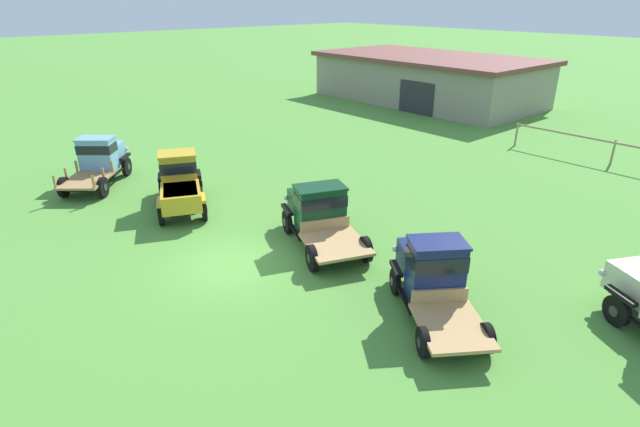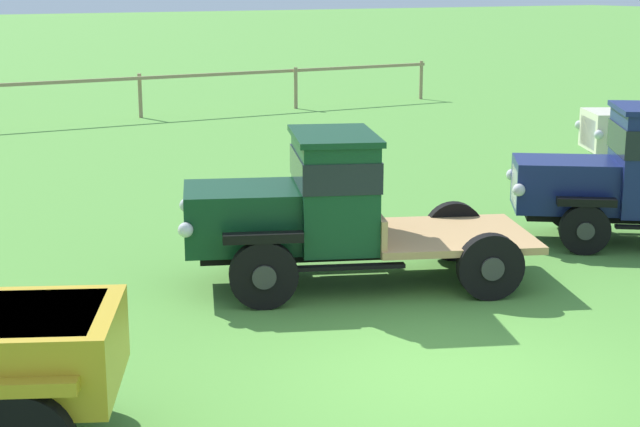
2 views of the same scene
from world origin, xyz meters
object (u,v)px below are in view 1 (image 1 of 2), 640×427
vintage_truck_foreground_near (100,159)px  vintage_truck_far_side (432,274)px  farm_shed (427,78)px  vintage_truck_second_in_line (180,181)px  vintage_truck_midrow_center (319,211)px

vintage_truck_foreground_near → vintage_truck_far_side: (17.13, 3.30, -0.03)m
farm_shed → vintage_truck_second_in_line: farm_shed is taller
vintage_truck_far_side → farm_shed: bearing=128.2°
vintage_truck_second_in_line → farm_shed: bearing=106.5°
vintage_truck_midrow_center → farm_shed: bearing=120.1°
farm_shed → vintage_truck_foreground_near: farm_shed is taller
farm_shed → vintage_truck_far_side: 31.68m
farm_shed → vintage_truck_foreground_near: size_ratio=4.01×
vintage_truck_far_side → vintage_truck_midrow_center: bearing=175.0°
farm_shed → vintage_truck_far_side: size_ratio=3.91×
vintage_truck_foreground_near → vintage_truck_midrow_center: vintage_truck_foreground_near is taller
farm_shed → vintage_truck_foreground_near: (2.46, -28.18, -0.77)m
farm_shed → vintage_truck_foreground_near: bearing=-85.0°
vintage_truck_midrow_center → vintage_truck_far_side: size_ratio=1.09×
vintage_truck_second_in_line → vintage_truck_midrow_center: size_ratio=0.96×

